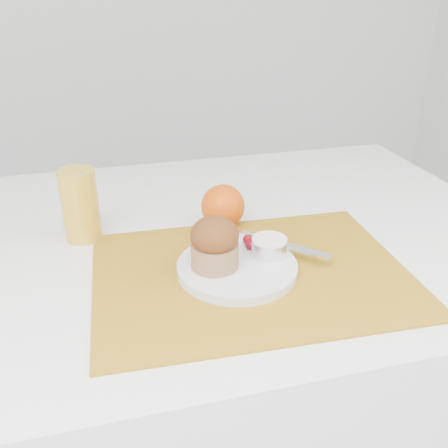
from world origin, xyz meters
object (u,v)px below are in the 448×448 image
object	(u,v)px
juice_glass	(80,205)
muffin	(215,243)
plate	(237,268)
table	(202,386)
orange	(223,206)

from	to	relation	value
juice_glass	muffin	distance (m)	0.27
plate	muffin	distance (m)	0.06
table	plate	distance (m)	0.42
orange	juice_glass	size ratio (longest dim) A/B	0.63
table	muffin	world-z (taller)	muffin
table	juice_glass	world-z (taller)	juice_glass
orange	plate	bearing A→B (deg)	-97.30
table	plate	world-z (taller)	plate
table	orange	size ratio (longest dim) A/B	14.79
plate	orange	distance (m)	0.17
orange	muffin	world-z (taller)	muffin
plate	muffin	size ratio (longest dim) A/B	2.30
orange	muffin	size ratio (longest dim) A/B	0.99
plate	orange	xyz separation A→B (m)	(0.02, 0.17, 0.03)
table	muffin	xyz separation A→B (m)	(-0.01, -0.15, 0.43)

